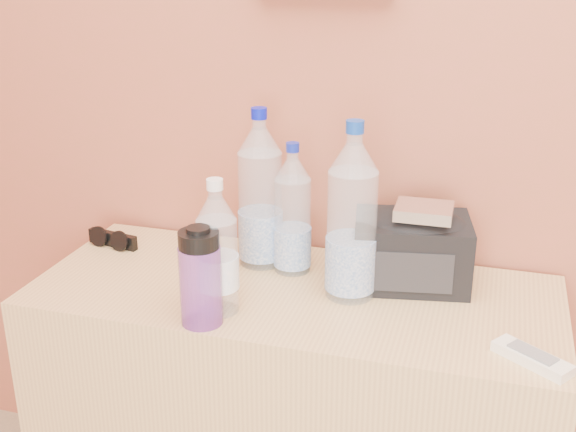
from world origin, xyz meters
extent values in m
cube|color=tan|center=(-0.46, 1.75, 0.35)|extent=(1.11, 0.46, 0.69)
cylinder|color=white|center=(-0.49, 1.84, 0.82)|extent=(0.08, 0.08, 0.26)
cylinder|color=#11229D|center=(-0.49, 1.84, 0.98)|extent=(0.03, 0.03, 0.02)
cylinder|color=white|center=(-0.57, 1.86, 0.85)|extent=(0.10, 0.10, 0.31)
cylinder|color=#0813BC|center=(-0.57, 1.86, 1.04)|extent=(0.03, 0.03, 0.02)
cylinder|color=white|center=(-0.34, 1.76, 0.85)|extent=(0.10, 0.10, 0.32)
cylinder|color=#113DA2|center=(-0.34, 1.76, 1.05)|extent=(0.04, 0.04, 0.02)
cylinder|color=silver|center=(-0.58, 1.62, 0.81)|extent=(0.08, 0.08, 0.24)
cylinder|color=white|center=(-0.58, 1.62, 0.96)|extent=(0.03, 0.03, 0.02)
cylinder|color=purple|center=(-0.59, 1.56, 0.77)|extent=(0.08, 0.08, 0.16)
cylinder|color=black|center=(-0.59, 1.56, 0.87)|extent=(0.08, 0.08, 0.04)
cube|color=beige|center=(0.02, 1.59, 0.70)|extent=(0.14, 0.12, 0.02)
cube|color=silver|center=(-0.21, 1.83, 0.87)|extent=(0.12, 0.10, 0.02)
camera|label=1|loc=(-0.08, 0.43, 1.38)|focal=45.00mm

